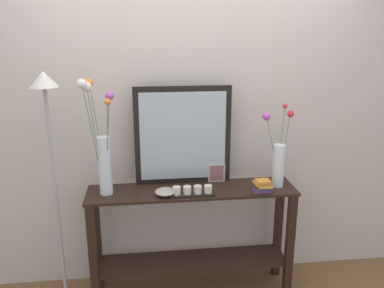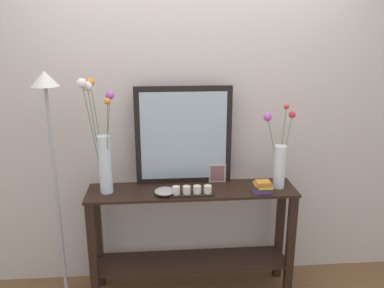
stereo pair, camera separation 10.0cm
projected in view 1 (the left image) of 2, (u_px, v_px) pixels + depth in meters
wall_back at (187, 114)px, 3.03m from camera, size 6.40×0.08×2.70m
console_table at (192, 230)px, 2.99m from camera, size 1.51×0.34×0.85m
mirror_leaning at (183, 136)px, 2.92m from camera, size 0.71×0.03×0.73m
tall_vase_left at (102, 149)px, 2.73m from camera, size 0.22×0.23×0.82m
vase_right at (278, 158)px, 2.90m from camera, size 0.24×0.15×0.61m
candle_tray at (192, 191)px, 2.79m from camera, size 0.32×0.09×0.07m
picture_frame_small at (217, 173)px, 3.02m from camera, size 0.13×0.01×0.14m
decorative_bowl at (165, 192)px, 2.79m from camera, size 0.15×0.15×0.05m
book_stack at (263, 186)px, 2.84m from camera, size 0.13×0.10×0.09m
floor_lamp at (52, 156)px, 2.64m from camera, size 0.24×0.24×1.72m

